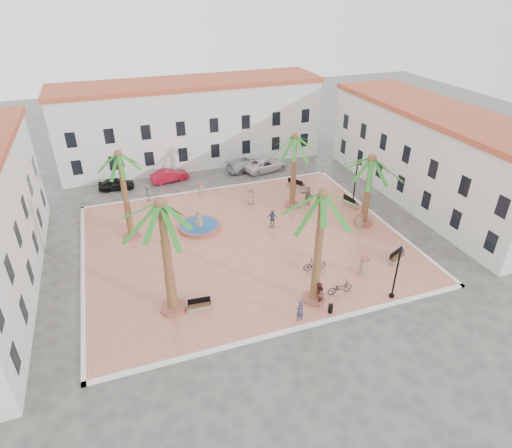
# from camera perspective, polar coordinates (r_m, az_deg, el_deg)

# --- Properties ---
(ground) EXTENTS (120.00, 120.00, 0.00)m
(ground) POSITION_cam_1_polar(r_m,az_deg,el_deg) (36.40, -1.48, -2.44)
(ground) COLOR #56544F
(ground) RESTS_ON ground
(plaza) EXTENTS (26.00, 22.00, 0.15)m
(plaza) POSITION_cam_1_polar(r_m,az_deg,el_deg) (36.36, -1.49, -2.34)
(plaza) COLOR #D37A5F
(plaza) RESTS_ON ground
(kerb_n) EXTENTS (26.30, 0.30, 0.16)m
(kerb_n) POSITION_cam_1_polar(r_m,az_deg,el_deg) (45.67, -5.83, 4.66)
(kerb_n) COLOR silver
(kerb_n) RESTS_ON ground
(kerb_s) EXTENTS (26.30, 0.30, 0.16)m
(kerb_s) POSITION_cam_1_polar(r_m,az_deg,el_deg) (28.28, 5.72, -13.65)
(kerb_s) COLOR silver
(kerb_s) RESTS_ON ground
(kerb_e) EXTENTS (0.30, 22.30, 0.16)m
(kerb_e) POSITION_cam_1_polar(r_m,az_deg,el_deg) (41.65, 15.75, 0.96)
(kerb_e) COLOR silver
(kerb_e) RESTS_ON ground
(kerb_w) EXTENTS (0.30, 22.30, 0.16)m
(kerb_w) POSITION_cam_1_polar(r_m,az_deg,el_deg) (35.31, -22.06, -5.96)
(kerb_w) COLOR silver
(kerb_w) RESTS_ON ground
(building_north) EXTENTS (30.40, 7.40, 9.50)m
(building_north) POSITION_cam_1_polar(r_m,az_deg,el_deg) (52.25, -8.64, 13.29)
(building_north) COLOR silver
(building_north) RESTS_ON ground
(building_east) EXTENTS (7.40, 26.40, 9.00)m
(building_east) POSITION_cam_1_polar(r_m,az_deg,el_deg) (45.44, 22.54, 8.42)
(building_east) COLOR silver
(building_east) RESTS_ON ground
(fountain) EXTENTS (3.71, 3.71, 1.92)m
(fountain) POSITION_cam_1_polar(r_m,az_deg,el_deg) (38.29, -7.58, -0.23)
(fountain) COLOR #A75646
(fountain) RESTS_ON plaza
(palm_nw) EXTENTS (4.59, 4.59, 7.87)m
(palm_nw) POSITION_cam_1_polar(r_m,az_deg,el_deg) (35.50, -17.72, 7.73)
(palm_nw) COLOR #A75646
(palm_nw) RESTS_ON plaza
(palm_sw) EXTENTS (5.65, 5.65, 8.42)m
(palm_sw) POSITION_cam_1_polar(r_m,az_deg,el_deg) (25.86, -12.43, 0.88)
(palm_sw) COLOR #A75646
(palm_sw) RESTS_ON plaza
(palm_s) EXTENTS (5.14, 5.14, 8.52)m
(palm_s) POSITION_cam_1_polar(r_m,az_deg,el_deg) (26.33, 8.80, 2.27)
(palm_s) COLOR #A75646
(palm_s) RESTS_ON plaza
(palm_e) EXTENTS (5.66, 5.66, 6.64)m
(palm_e) POSITION_cam_1_polar(r_m,az_deg,el_deg) (37.80, 15.07, 7.23)
(palm_e) COLOR #A75646
(palm_e) RESTS_ON plaza
(palm_ne) EXTENTS (4.86, 4.86, 7.34)m
(palm_ne) POSITION_cam_1_polar(r_m,az_deg,el_deg) (39.60, 5.21, 10.46)
(palm_ne) COLOR #A75646
(palm_ne) RESTS_ON plaza
(bench_s) EXTENTS (1.65, 0.62, 0.86)m
(bench_s) POSITION_cam_1_polar(r_m,az_deg,el_deg) (29.43, -7.52, -10.88)
(bench_s) COLOR gray
(bench_s) RESTS_ON plaza
(bench_se) EXTENTS (1.79, 1.19, 0.91)m
(bench_se) POSITION_cam_1_polar(r_m,az_deg,el_deg) (35.44, 18.25, -4.37)
(bench_se) COLOR gray
(bench_se) RESTS_ON plaza
(bench_e) EXTENTS (0.85, 1.94, 0.99)m
(bench_e) POSITION_cam_1_polar(r_m,az_deg,el_deg) (42.79, 12.48, 2.76)
(bench_e) COLOR gray
(bench_e) RESTS_ON plaza
(bench_ne) EXTENTS (1.55, 1.89, 1.00)m
(bench_ne) POSITION_cam_1_polar(r_m,az_deg,el_deg) (45.76, 5.37, 5.22)
(bench_ne) COLOR gray
(bench_ne) RESTS_ON plaza
(lamppost_s) EXTENTS (0.47, 0.47, 4.29)m
(lamppost_s) POSITION_cam_1_polar(r_m,az_deg,el_deg) (30.13, 18.44, -4.91)
(lamppost_s) COLOR black
(lamppost_s) RESTS_ON plaza
(lamppost_e) EXTENTS (0.49, 0.49, 4.48)m
(lamppost_e) POSITION_cam_1_polar(r_m,az_deg,el_deg) (42.41, 13.24, 6.53)
(lamppost_e) COLOR black
(lamppost_e) RESTS_ON plaza
(bollard_se) EXTENTS (0.57, 0.57, 1.45)m
(bollard_se) POSITION_cam_1_polar(r_m,az_deg,el_deg) (32.98, 14.18, -5.44)
(bollard_se) COLOR gray
(bollard_se) RESTS_ON plaza
(bollard_n) EXTENTS (0.51, 0.51, 1.34)m
(bollard_n) POSITION_cam_1_polar(r_m,az_deg,el_deg) (44.12, -7.34, 4.71)
(bollard_n) COLOR gray
(bollard_n) RESTS_ON plaza
(bollard_e) EXTENTS (0.58, 0.58, 1.33)m
(bollard_e) POSITION_cam_1_polar(r_m,az_deg,el_deg) (38.93, 13.64, 0.40)
(bollard_e) COLOR gray
(bollard_e) RESTS_ON plaza
(litter_bin) EXTENTS (0.33, 0.33, 0.64)m
(litter_bin) POSITION_cam_1_polar(r_m,az_deg,el_deg) (29.35, 9.90, -11.05)
(litter_bin) COLOR black
(litter_bin) RESTS_ON plaza
(cyclist_a) EXTENTS (0.66, 0.50, 1.62)m
(cyclist_a) POSITION_cam_1_polar(r_m,az_deg,el_deg) (28.18, 5.88, -11.42)
(cyclist_a) COLOR #313349
(cyclist_a) RESTS_ON plaza
(bicycle_a) EXTENTS (1.89, 0.69, 0.99)m
(bicycle_a) POSITION_cam_1_polar(r_m,az_deg,el_deg) (30.92, 11.12, -8.32)
(bicycle_a) COLOR black
(bicycle_a) RESTS_ON plaza
(cyclist_b) EXTENTS (1.05, 0.99, 1.71)m
(cyclist_b) POSITION_cam_1_polar(r_m,az_deg,el_deg) (29.59, 8.36, -9.15)
(cyclist_b) COLOR #572624
(cyclist_b) RESTS_ON plaza
(bicycle_b) EXTENTS (1.84, 0.68, 1.08)m
(bicycle_b) POSITION_cam_1_polar(r_m,az_deg,el_deg) (32.80, 7.82, -5.37)
(bicycle_b) COLOR black
(bicycle_b) RESTS_ON plaza
(pedestrian_fountain_a) EXTENTS (1.07, 0.95, 1.84)m
(pedestrian_fountain_a) POSITION_cam_1_polar(r_m,az_deg,el_deg) (41.81, -0.71, 3.82)
(pedestrian_fountain_a) COLOR #997D62
(pedestrian_fountain_a) RESTS_ON plaza
(pedestrian_fountain_b) EXTENTS (1.06, 0.80, 1.67)m
(pedestrian_fountain_b) POSITION_cam_1_polar(r_m,az_deg,el_deg) (37.90, 2.16, 0.70)
(pedestrian_fountain_b) COLOR #384261
(pedestrian_fountain_b) RESTS_ON plaza
(pedestrian_north) EXTENTS (0.65, 1.12, 1.72)m
(pedestrian_north) POSITION_cam_1_polar(r_m,az_deg,el_deg) (43.84, -14.18, 4.07)
(pedestrian_north) COLOR #49484D
(pedestrian_north) RESTS_ON plaza
(pedestrian_east) EXTENTS (1.10, 1.76, 1.81)m
(pedestrian_east) POSITION_cam_1_polar(r_m,az_deg,el_deg) (42.12, 6.86, 3.78)
(pedestrian_east) COLOR #756B5A
(pedestrian_east) RESTS_ON plaza
(car_black) EXTENTS (3.76, 1.76, 1.25)m
(car_black) POSITION_cam_1_polar(r_m,az_deg,el_deg) (47.68, -18.13, 5.11)
(car_black) COLOR black
(car_black) RESTS_ON ground
(car_red) EXTENTS (4.32, 2.10, 1.36)m
(car_red) POSITION_cam_1_polar(r_m,az_deg,el_deg) (48.13, -11.47, 6.35)
(car_red) COLOR maroon
(car_red) RESTS_ON ground
(car_silver) EXTENTS (5.22, 3.19, 1.41)m
(car_silver) POSITION_cam_1_polar(r_m,az_deg,el_deg) (50.11, -1.31, 7.96)
(car_silver) COLOR #B1B2BA
(car_silver) RESTS_ON ground
(car_white) EXTENTS (5.51, 3.38, 1.43)m
(car_white) POSITION_cam_1_polar(r_m,az_deg,el_deg) (50.00, 1.28, 7.92)
(car_white) COLOR silver
(car_white) RESTS_ON ground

